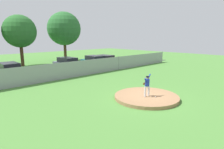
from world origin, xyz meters
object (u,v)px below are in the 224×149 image
(parked_car_burgundy, at_px, (105,60))
(parked_car_teal, at_px, (94,61))
(parked_car_slate, at_px, (67,64))
(baseball, at_px, (155,97))
(traffic_cone_orange, at_px, (37,68))
(parked_car_charcoal, at_px, (10,71))
(pitcher_youth, at_px, (147,84))

(parked_car_burgundy, bearing_deg, parked_car_teal, -170.81)
(parked_car_slate, bearing_deg, parked_car_teal, -6.61)
(baseball, xyz_separation_m, traffic_cone_orange, (-0.92, 17.97, -0.01))
(parked_car_charcoal, bearing_deg, parked_car_slate, 1.41)
(parked_car_teal, bearing_deg, parked_car_charcoal, 178.42)
(baseball, bearing_deg, traffic_cone_orange, 92.93)
(parked_car_charcoal, height_order, traffic_cone_orange, parked_car_charcoal)
(parked_car_burgundy, distance_m, traffic_cone_orange, 10.50)
(parked_car_slate, bearing_deg, pitcher_youth, -99.74)
(parked_car_slate, distance_m, parked_car_burgundy, 6.90)
(parked_car_burgundy, distance_m, parked_car_teal, 2.63)
(parked_car_teal, bearing_deg, parked_car_slate, 173.39)
(parked_car_slate, xyz_separation_m, parked_car_burgundy, (6.90, -0.08, -0.05))
(parked_car_burgundy, bearing_deg, parked_car_charcoal, -179.60)
(baseball, height_order, parked_car_slate, parked_car_slate)
(pitcher_youth, xyz_separation_m, traffic_cone_orange, (-0.72, 17.36, -0.89))
(parked_car_slate, bearing_deg, baseball, -98.66)
(pitcher_youth, xyz_separation_m, baseball, (0.19, -0.61, -0.88))
(parked_car_slate, height_order, parked_car_charcoal, parked_car_slate)
(pitcher_youth, xyz_separation_m, parked_car_teal, (6.87, 14.45, -0.35))
(pitcher_youth, relative_size, baseball, 21.70)
(parked_car_charcoal, relative_size, traffic_cone_orange, 8.53)
(parked_car_slate, bearing_deg, traffic_cone_orange, 143.73)
(parked_car_burgundy, relative_size, parked_car_charcoal, 1.02)
(pitcher_youth, height_order, traffic_cone_orange, pitcher_youth)
(traffic_cone_orange, bearing_deg, parked_car_charcoal, -147.18)
(baseball, distance_m, parked_car_teal, 16.48)
(baseball, xyz_separation_m, parked_car_teal, (6.67, 15.06, 0.53))
(pitcher_youth, distance_m, parked_car_charcoal, 15.51)
(pitcher_youth, relative_size, parked_car_charcoal, 0.34)
(parked_car_charcoal, bearing_deg, parked_car_teal, -1.58)
(parked_car_burgundy, relative_size, traffic_cone_orange, 8.74)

